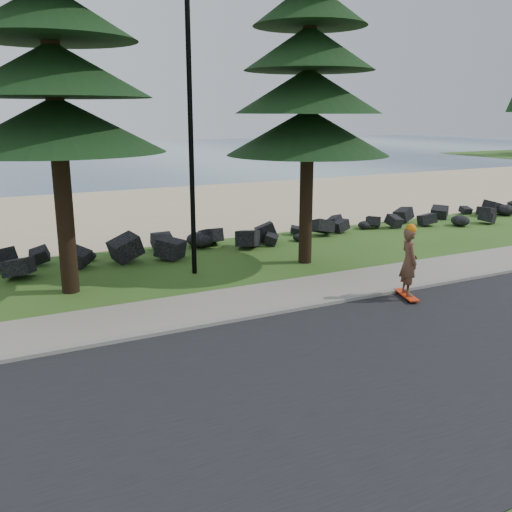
{
  "coord_description": "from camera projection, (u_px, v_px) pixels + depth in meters",
  "views": [
    {
      "loc": [
        -5.61,
        -11.77,
        4.54
      ],
      "look_at": [
        0.37,
        0.0,
        1.19
      ],
      "focal_mm": 40.0,
      "sensor_mm": 36.0,
      "label": 1
    }
  ],
  "objects": [
    {
      "name": "skateboarder",
      "position": [
        409.0,
        262.0,
        14.02
      ],
      "size": [
        0.57,
        1.04,
        1.89
      ],
      "rotation": [
        0.0,
        0.0,
        1.26
      ],
      "color": "red",
      "rests_on": "ground"
    },
    {
      "name": "ground",
      "position": [
        242.0,
        305.0,
        13.75
      ],
      "size": [
        160.0,
        160.0,
        0.0
      ],
      "primitive_type": "plane",
      "color": "#2E5A1C",
      "rests_on": "ground"
    },
    {
      "name": "sidewalk",
      "position": [
        239.0,
        301.0,
        13.92
      ],
      "size": [
        160.0,
        2.0,
        0.08
      ],
      "primitive_type": "cube",
      "color": "gray",
      "rests_on": "ground"
    },
    {
      "name": "seawall_boulders",
      "position": [
        168.0,
        255.0,
        18.59
      ],
      "size": [
        60.0,
        2.4,
        1.1
      ],
      "primitive_type": null,
      "color": "black",
      "rests_on": "ground"
    },
    {
      "name": "road",
      "position": [
        354.0,
        381.0,
        9.86
      ],
      "size": [
        160.0,
        7.0,
        0.02
      ],
      "primitive_type": "cube",
      "color": "black",
      "rests_on": "ground"
    },
    {
      "name": "kerb",
      "position": [
        259.0,
        315.0,
        12.96
      ],
      "size": [
        160.0,
        0.2,
        0.1
      ],
      "primitive_type": "cube",
      "color": "gray",
      "rests_on": "ground"
    },
    {
      "name": "beach_sand",
      "position": [
        107.0,
        213.0,
        26.28
      ],
      "size": [
        160.0,
        15.0,
        0.01
      ],
      "primitive_type": "cube",
      "color": "tan",
      "rests_on": "ground"
    },
    {
      "name": "ocean",
      "position": [
        25.0,
        158.0,
        57.82
      ],
      "size": [
        160.0,
        58.0,
        0.01
      ],
      "primitive_type": "cube",
      "color": "#3D5775",
      "rests_on": "ground"
    },
    {
      "name": "lamp_post",
      "position": [
        191.0,
        127.0,
        15.5
      ],
      "size": [
        0.25,
        0.14,
        8.14
      ],
      "color": "black",
      "rests_on": "ground"
    }
  ]
}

